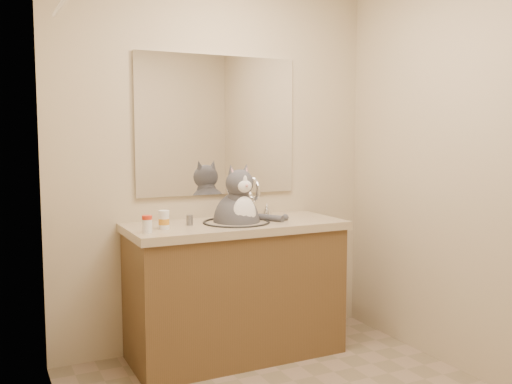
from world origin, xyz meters
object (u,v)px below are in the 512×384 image
pill_bottle_redcap (147,224)px  grey_canister (190,220)px  cat (238,218)px  pill_bottle_orange (164,220)px

pill_bottle_redcap → grey_canister: 0.33m
cat → grey_canister: bearing=175.9°
pill_bottle_redcap → grey_canister: size_ratio=1.56×
pill_bottle_orange → pill_bottle_redcap: bearing=-147.2°
pill_bottle_orange → grey_canister: bearing=19.9°
cat → pill_bottle_orange: bearing=-176.1°
pill_bottle_orange → cat: bearing=6.6°
cat → grey_canister: size_ratio=9.24×
cat → grey_canister: (-0.31, 0.01, 0.01)m
pill_bottle_redcap → pill_bottle_orange: 0.14m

